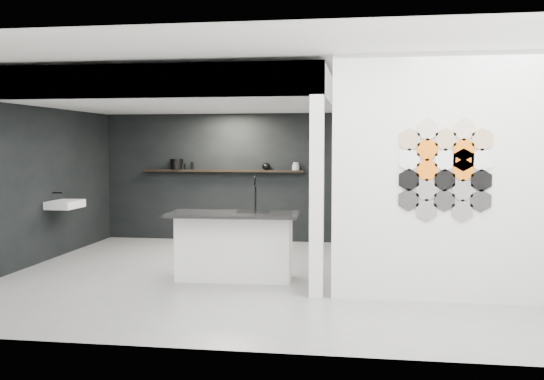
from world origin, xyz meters
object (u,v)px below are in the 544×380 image
(glass_vase, at_px, (296,166))
(kettle, at_px, (266,166))
(kitchen_island, at_px, (234,245))
(bottle_dark, at_px, (192,166))
(utensil_cup, at_px, (183,166))
(glass_bowl, at_px, (296,167))
(wall_basin, at_px, (65,204))
(stockpot, at_px, (177,164))
(partition_panel, at_px, (441,179))

(glass_vase, bearing_deg, kettle, 180.00)
(kitchen_island, bearing_deg, bottle_dark, 112.89)
(glass_vase, height_order, bottle_dark, same)
(glass_vase, relative_size, utensil_cup, 1.30)
(glass_bowl, bearing_deg, wall_basin, -148.65)
(wall_basin, relative_size, stockpot, 2.51)
(wall_basin, bearing_deg, stockpot, 60.67)
(stockpot, xyz_separation_m, glass_vase, (2.23, 0.00, -0.03))
(wall_basin, bearing_deg, bottle_dark, 54.83)
(partition_panel, bearing_deg, bottle_dark, 136.06)
(utensil_cup, bearing_deg, partition_panel, -42.72)
(glass_bowl, xyz_separation_m, utensil_cup, (-2.11, 0.00, 0.01))
(utensil_cup, bearing_deg, glass_vase, 0.00)
(glass_bowl, bearing_deg, stockpot, 180.00)
(wall_basin, xyz_separation_m, bottle_dark, (1.45, 2.07, 0.54))
(partition_panel, distance_m, utensil_cup, 5.70)
(stockpot, distance_m, utensil_cup, 0.13)
(wall_basin, xyz_separation_m, stockpot, (1.16, 2.07, 0.57))
(wall_basin, height_order, bottle_dark, bottle_dark)
(bottle_dark, bearing_deg, stockpot, 180.00)
(kettle, bearing_deg, kitchen_island, -102.58)
(partition_panel, relative_size, glass_bowl, 20.78)
(glass_bowl, relative_size, bottle_dark, 0.94)
(kettle, distance_m, bottle_dark, 1.39)
(bottle_dark, height_order, utensil_cup, bottle_dark)
(kettle, distance_m, glass_bowl, 0.54)
(bottle_dark, bearing_deg, wall_basin, -125.17)
(wall_basin, xyz_separation_m, utensil_cup, (1.28, 2.07, 0.52))
(stockpot, distance_m, glass_vase, 2.23)
(glass_bowl, bearing_deg, kitchen_island, -98.54)
(stockpot, bearing_deg, wall_basin, -119.33)
(glass_vase, bearing_deg, kitchen_island, -98.54)
(partition_panel, height_order, utensil_cup, partition_panel)
(wall_basin, bearing_deg, kitchen_island, -19.86)
(wall_basin, relative_size, glass_vase, 4.21)
(kitchen_island, distance_m, utensil_cup, 3.64)
(partition_panel, relative_size, glass_vase, 19.65)
(kettle, xyz_separation_m, glass_bowl, (0.54, 0.00, -0.02))
(glass_vase, bearing_deg, wall_basin, -148.65)
(partition_panel, height_order, kettle, partition_panel)
(glass_bowl, bearing_deg, partition_panel, -61.77)
(stockpot, xyz_separation_m, utensil_cup, (0.12, 0.00, -0.04))
(kettle, distance_m, utensil_cup, 1.57)
(partition_panel, xyz_separation_m, glass_bowl, (-2.08, 3.87, -0.03))
(wall_basin, relative_size, utensil_cup, 5.47)
(glass_vase, distance_m, utensil_cup, 2.11)
(wall_basin, distance_m, utensil_cup, 2.49)
(wall_basin, relative_size, bottle_dark, 4.19)
(stockpot, bearing_deg, glass_bowl, 0.00)
(glass_vase, xyz_separation_m, bottle_dark, (-1.94, 0.00, 0.00))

